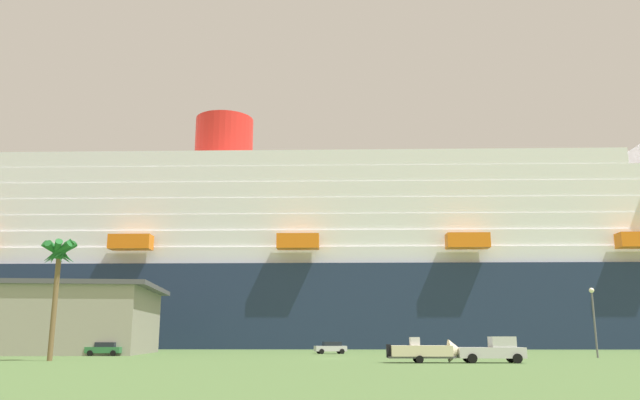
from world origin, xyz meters
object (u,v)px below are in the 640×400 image
pickup_truck (494,350)px  street_lamp (594,311)px  parked_car_silver_sedan (331,347)px  parked_car_green_wagon (106,349)px  small_boat_on_trailer (429,351)px  cruise_ship (381,271)px  palm_tree (59,260)px

pickup_truck → street_lamp: size_ratio=0.77×
parked_car_silver_sedan → parked_car_green_wagon: bearing=-164.8°
pickup_truck → small_boat_on_trailer: pickup_truck is taller
cruise_ship → palm_tree: bearing=-121.5°
small_boat_on_trailer → pickup_truck: bearing=-6.3°
palm_tree → street_lamp: (55.53, 4.78, -4.50)m
small_boat_on_trailer → palm_tree: size_ratio=0.63×
cruise_ship → palm_tree: cruise_ship is taller
pickup_truck → parked_car_green_wagon: pickup_truck is taller
cruise_ship → palm_tree: size_ratio=24.07×
cruise_ship → parked_car_green_wagon: (-43.68, -56.27, -15.53)m
street_lamp → parked_car_green_wagon: bearing=167.8°
small_boat_on_trailer → parked_car_silver_sedan: size_ratio=1.64×
palm_tree → parked_car_silver_sedan: 38.43m
palm_tree → parked_car_green_wagon: palm_tree is taller
small_boat_on_trailer → parked_car_green_wagon: 40.89m
street_lamp → cruise_ship: bearing=99.1°
street_lamp → parked_car_green_wagon: street_lamp is taller
small_boat_on_trailer → street_lamp: street_lamp is taller
cruise_ship → pickup_truck: size_ratio=47.53×
street_lamp → parked_car_silver_sedan: bearing=144.3°
palm_tree → parked_car_green_wagon: (0.94, 16.60, -8.58)m
palm_tree → street_lamp: size_ratio=1.53×
cruise_ship → parked_car_silver_sedan: (-15.97, -48.74, -15.54)m
parked_car_green_wagon → parked_car_silver_sedan: 28.71m
palm_tree → street_lamp: bearing=4.9°
cruise_ship → palm_tree: 85.73m
street_lamp → parked_car_green_wagon: 56.01m
palm_tree → parked_car_silver_sedan: palm_tree is taller
small_boat_on_trailer → parked_car_silver_sedan: (-5.32, 31.65, -0.13)m
cruise_ship → street_lamp: cruise_ship is taller
pickup_truck → parked_car_green_wagon: bearing=147.3°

